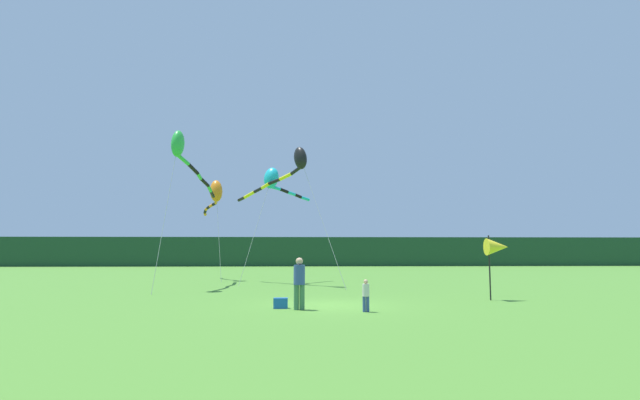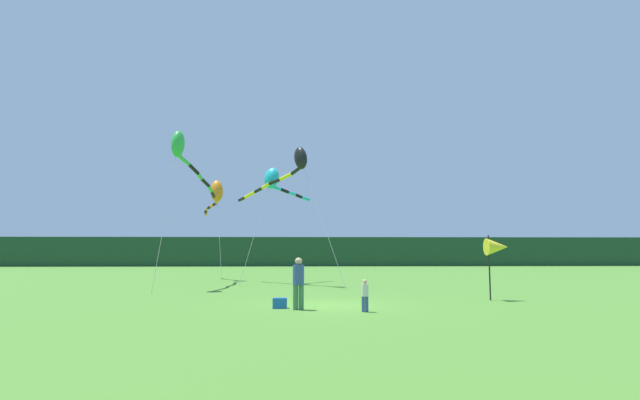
% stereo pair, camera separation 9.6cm
% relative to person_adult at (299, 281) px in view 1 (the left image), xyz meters
% --- Properties ---
extents(ground_plane, '(120.00, 120.00, 0.00)m').
position_rel_person_adult_xyz_m(ground_plane, '(1.03, 1.32, -0.98)').
color(ground_plane, '#4C842D').
extents(distant_treeline, '(108.00, 2.08, 3.68)m').
position_rel_person_adult_xyz_m(distant_treeline, '(1.03, 46.32, 0.86)').
color(distant_treeline, '#1E4228').
rests_on(distant_treeline, ground).
extents(person_adult, '(0.39, 0.39, 1.75)m').
position_rel_person_adult_xyz_m(person_adult, '(0.00, 0.00, 0.00)').
color(person_adult, '#3F724C').
rests_on(person_adult, ground).
extents(person_child, '(0.23, 0.23, 1.05)m').
position_rel_person_adult_xyz_m(person_child, '(2.18, -0.67, -0.39)').
color(person_child, '#334C8C').
rests_on(person_child, ground).
extents(cooler_box, '(0.49, 0.32, 0.36)m').
position_rel_person_adult_xyz_m(cooler_box, '(-0.64, 0.46, -0.80)').
color(cooler_box, '#1959B2').
rests_on(cooler_box, ground).
extents(banner_flag_pole, '(0.90, 0.70, 2.61)m').
position_rel_person_adult_xyz_m(banner_flag_pole, '(8.06, 2.86, 1.14)').
color(banner_flag_pole, black).
rests_on(banner_flag_pole, ground).
extents(kite_green, '(1.27, 9.27, 8.32)m').
position_rel_person_adult_xyz_m(kite_green, '(-6.18, 9.31, 6.18)').
color(kite_green, '#B2B2B2').
rests_on(kite_green, ground).
extents(kite_cyan, '(4.15, 4.89, 7.24)m').
position_rel_person_adult_xyz_m(kite_cyan, '(-1.61, 13.60, 5.40)').
color(kite_cyan, '#B2B2B2').
rests_on(kite_cyan, ground).
extents(kite_black, '(6.53, 7.45, 8.11)m').
position_rel_person_adult_xyz_m(kite_black, '(-0.47, 11.72, 6.00)').
color(kite_black, '#B2B2B2').
rests_on(kite_black, ground).
extents(kite_orange, '(2.23, 5.41, 6.87)m').
position_rel_person_adult_xyz_m(kite_orange, '(-5.73, 16.72, 4.92)').
color(kite_orange, '#B2B2B2').
rests_on(kite_orange, ground).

